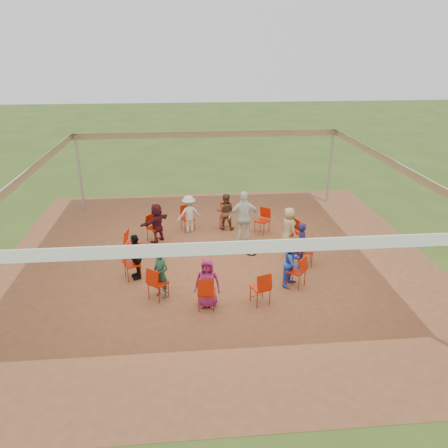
{
  "coord_description": "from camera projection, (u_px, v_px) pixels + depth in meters",
  "views": [
    {
      "loc": [
        -0.91,
        -11.87,
        6.09
      ],
      "look_at": [
        0.21,
        0.3,
        1.08
      ],
      "focal_mm": 35.0,
      "sensor_mm": 36.0,
      "label": 1
    }
  ],
  "objects": [
    {
      "name": "chair_6",
      "position": [
        133.0,
        244.0,
        13.37
      ],
      "size": [
        0.51,
        0.49,
        0.9
      ],
      "primitive_type": null,
      "rotation": [
        0.0,
        0.0,
        -1.75
      ],
      "color": "#AD1801",
      "rests_on": "ground"
    },
    {
      "name": "chair_11",
      "position": [
        296.0,
        271.0,
        11.76
      ],
      "size": [
        0.61,
        0.61,
        0.9
      ],
      "primitive_type": null,
      "rotation": [
        0.0,
        0.0,
        0.86
      ],
      "color": "#AD1801",
      "rests_on": "ground"
    },
    {
      "name": "chair_10",
      "position": [
        260.0,
        288.0,
        10.96
      ],
      "size": [
        0.54,
        0.55,
        0.9
      ],
      "primitive_type": null,
      "rotation": [
        0.0,
        0.0,
        0.34
      ],
      "color": "#AD1801",
      "rests_on": "ground"
    },
    {
      "name": "person_seated_6",
      "position": [
        161.0,
        274.0,
        11.18
      ],
      "size": [
        0.57,
        0.55,
        1.32
      ],
      "primitive_type": "imported",
      "rotation": [
        0.0,
        0.0,
        -0.71
      ],
      "color": "#204430",
      "rests_on": "ground"
    },
    {
      "name": "laptop",
      "position": [
        296.0,
        245.0,
        12.89
      ],
      "size": [
        0.31,
        0.36,
        0.22
      ],
      "rotation": [
        0.0,
        0.0,
        1.39
      ],
      "color": "#B7B7BC",
      "rests_on": "ground"
    },
    {
      "name": "chair_1",
      "position": [
        291.0,
        233.0,
        14.16
      ],
      "size": [
        0.55,
        0.54,
        0.9
      ],
      "primitive_type": null,
      "rotation": [
        0.0,
        0.0,
        1.91
      ],
      "color": "#AD1801",
      "rests_on": "ground"
    },
    {
      "name": "person_seated_8",
      "position": [
        293.0,
        263.0,
        11.74
      ],
      "size": [
        0.7,
        0.73,
        1.32
      ],
      "primitive_type": "imported",
      "rotation": [
        0.0,
        0.0,
        0.86
      ],
      "color": "blue",
      "rests_on": "ground"
    },
    {
      "name": "chair_7",
      "position": [
        132.0,
        264.0,
        12.14
      ],
      "size": [
        0.55,
        0.54,
        0.9
      ],
      "primitive_type": null,
      "rotation": [
        0.0,
        0.0,
        -1.23
      ],
      "color": "#AD1801",
      "rests_on": "ground"
    },
    {
      "name": "person_seated_0",
      "position": [
        302.0,
        244.0,
        12.86
      ],
      "size": [
        0.4,
        0.53,
        1.32
      ],
      "primitive_type": "imported",
      "rotation": [
        0.0,
        0.0,
        1.39
      ],
      "color": "#1C1641",
      "rests_on": "ground"
    },
    {
      "name": "chair_5",
      "position": [
        155.0,
        228.0,
        14.55
      ],
      "size": [
        0.61,
        0.61,
        0.9
      ],
      "primitive_type": null,
      "rotation": [
        0.0,
        0.0,
        -2.28
      ],
      "color": "#AD1801",
      "rests_on": "ground"
    },
    {
      "name": "person_seated_5",
      "position": [
        136.0,
        256.0,
        12.1
      ],
      "size": [
        0.63,
        0.86,
        1.32
      ],
      "primitive_type": "imported",
      "rotation": [
        0.0,
        0.0,
        -1.23
      ],
      "color": "black",
      "rests_on": "ground"
    },
    {
      "name": "person_seated_3",
      "position": [
        189.0,
        214.0,
        15.16
      ],
      "size": [
        0.95,
        0.68,
        1.32
      ],
      "primitive_type": "imported",
      "rotation": [
        0.0,
        0.0,
        -2.8
      ],
      "color": "#B5AFA1",
      "rests_on": "ground"
    },
    {
      "name": "chair_4",
      "position": [
        188.0,
        218.0,
        15.35
      ],
      "size": [
        0.54,
        0.55,
        0.9
      ],
      "primitive_type": null,
      "rotation": [
        0.0,
        0.0,
        -2.8
      ],
      "color": "#AD1801",
      "rests_on": "ground"
    },
    {
      "name": "tent",
      "position": [
        218.0,
        186.0,
        12.42
      ],
      "size": [
        10.33,
        10.33,
        3.0
      ],
      "color": "#B2B2B7",
      "rests_on": "ground"
    },
    {
      "name": "standing_person",
      "position": [
        244.0,
        218.0,
        14.18
      ],
      "size": [
        1.07,
        0.58,
        1.79
      ],
      "primitive_type": "imported",
      "rotation": [
        0.0,
        0.0,
        3.18
      ],
      "color": "silver",
      "rests_on": "ground"
    },
    {
      "name": "dirt_patch",
      "position": [
        218.0,
        260.0,
        13.32
      ],
      "size": [
        13.0,
        13.0,
        0.0
      ],
      "primitive_type": "plane",
      "color": "brown",
      "rests_on": "ground"
    },
    {
      "name": "chair_2",
      "position": [
        262.0,
        221.0,
        15.13
      ],
      "size": [
        0.61,
        0.61,
        0.9
      ],
      "primitive_type": null,
      "rotation": [
        0.0,
        0.0,
        2.43
      ],
      "color": "#AD1801",
      "rests_on": "ground"
    },
    {
      "name": "ground",
      "position": [
        218.0,
        261.0,
        13.32
      ],
      "size": [
        80.0,
        80.0,
        0.0
      ],
      "primitive_type": "plane",
      "color": "#324A17",
      "rests_on": "ground"
    },
    {
      "name": "chair_3",
      "position": [
        226.0,
        216.0,
        15.56
      ],
      "size": [
        0.49,
        0.51,
        0.9
      ],
      "primitive_type": null,
      "rotation": [
        0.0,
        0.0,
        2.96
      ],
      "color": "#AD1801",
      "rests_on": "ground"
    },
    {
      "name": "person_seated_4",
      "position": [
        157.0,
        223.0,
        14.4
      ],
      "size": [
        1.15,
        1.23,
        1.32
      ],
      "primitive_type": "imported",
      "rotation": [
        0.0,
        0.0,
        -2.28
      ],
      "color": "#3F1018",
      "rests_on": "ground"
    },
    {
      "name": "cable_coil",
      "position": [
        252.0,
        254.0,
        13.72
      ],
      "size": [
        0.33,
        0.33,
        0.03
      ],
      "rotation": [
        0.0,
        0.0,
        0.11
      ],
      "color": "black",
      "rests_on": "ground"
    },
    {
      "name": "chair_0",
      "position": [
        306.0,
        251.0,
        12.93
      ],
      "size": [
        0.51,
        0.49,
        0.9
      ],
      "primitive_type": null,
      "rotation": [
        0.0,
        0.0,
        1.39
      ],
      "color": "#AD1801",
      "rests_on": "ground"
    },
    {
      "name": "person_seated_2",
      "position": [
        225.0,
        212.0,
        15.37
      ],
      "size": [
        0.7,
        0.48,
        1.32
      ],
      "primitive_type": "imported",
      "rotation": [
        0.0,
        0.0,
        2.96
      ],
      "color": "#51331F",
      "rests_on": "ground"
    },
    {
      "name": "person_seated_7",
      "position": [
        207.0,
        282.0,
        10.77
      ],
      "size": [
        0.7,
        0.47,
        1.32
      ],
      "primitive_type": "imported",
      "rotation": [
        0.0,
        0.0,
        -0.18
      ],
      "color": "#8A1F53",
      "rests_on": "ground"
    },
    {
      "name": "person_seated_1",
      "position": [
        289.0,
        227.0,
        14.03
      ],
      "size": [
        0.56,
        0.73,
        1.32
      ],
      "primitive_type": "imported",
      "rotation": [
        0.0,
        0.0,
        1.91
      ],
      "color": "tan",
      "rests_on": "ground"
    },
    {
      "name": "chair_8",
      "position": [
        158.0,
        283.0,
        11.18
      ],
      "size": [
        0.61,
        0.61,
        0.9
      ],
      "primitive_type": null,
      "rotation": [
        0.0,
        0.0,
        -0.71
      ],
      "color": "#AD1801",
      "rests_on": "ground"
    },
    {
      "name": "chair_9",
      "position": [
        207.0,
        293.0,
        10.74
      ],
      "size": [
        0.49,
        0.51,
        0.9
      ],
      "primitive_type": null,
      "rotation": [
        0.0,
        0.0,
        -0.18
      ],
      "color": "#AD1801",
      "rests_on": "ground"
    }
  ]
}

